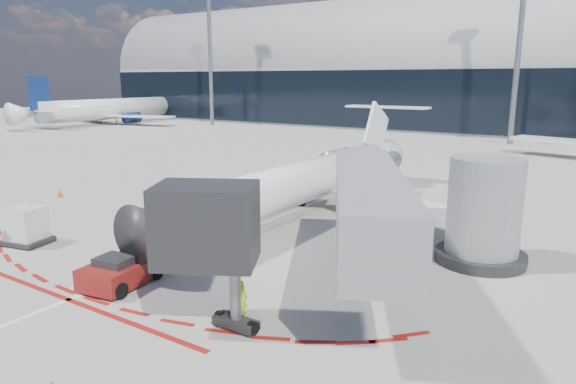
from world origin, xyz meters
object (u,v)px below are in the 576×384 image
Objects in this scene: regional_jet at (311,179)px; uld_container at (26,226)px; pushback_tug at (120,271)px; ramp_worker at (238,296)px.

regional_jet is 15.83m from uld_container.
pushback_tug is 8.26m from uld_container.
regional_jet is at bearing 78.73° from pushback_tug.
uld_container is (-8.20, 0.89, 0.38)m from pushback_tug.
ramp_worker is 0.80× the size of uld_container.
pushback_tug is 6.04m from ramp_worker.
ramp_worker reaches higher than pushback_tug.
ramp_worker is (5.35, -13.91, -1.24)m from regional_jet.
pushback_tug is 2.13× the size of uld_container.
regional_jet reaches higher than ramp_worker.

